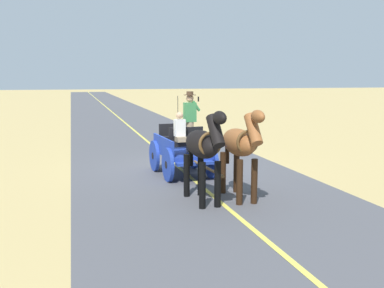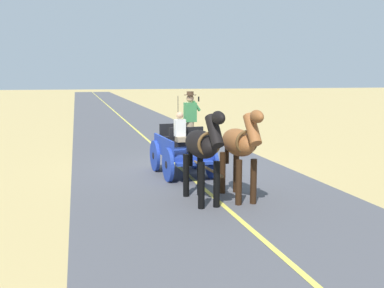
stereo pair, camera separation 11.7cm
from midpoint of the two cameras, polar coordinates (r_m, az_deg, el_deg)
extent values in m
plane|color=tan|center=(14.45, -1.84, -3.10)|extent=(200.00, 200.00, 0.00)
cube|color=#4C4C51|center=(14.45, -1.84, -3.09)|extent=(6.77, 160.00, 0.01)
cube|color=#DBCC4C|center=(14.45, -1.84, -3.07)|extent=(0.12, 160.00, 0.00)
cube|color=#1E3899|center=(13.43, -1.58, -1.13)|extent=(1.35, 2.28, 0.12)
cube|color=#1E3899|center=(13.56, 0.72, 0.17)|extent=(0.20, 2.09, 0.44)
cube|color=#1E3899|center=(13.22, -3.94, -0.07)|extent=(0.20, 2.09, 0.44)
cube|color=#1E3899|center=(12.30, 0.13, -2.48)|extent=(1.09, 0.31, 0.08)
cube|color=#1E3899|center=(14.59, -2.99, -1.08)|extent=(0.73, 0.25, 0.06)
cube|color=black|center=(12.80, -0.77, 0.12)|extent=(1.04, 0.43, 0.14)
cube|color=black|center=(12.94, -1.02, 1.19)|extent=(1.02, 0.15, 0.44)
cube|color=black|center=(13.84, -2.20, 0.74)|extent=(1.04, 0.43, 0.14)
cube|color=black|center=(13.98, -2.42, 1.73)|extent=(1.02, 0.15, 0.44)
cylinder|color=#1E3899|center=(12.95, 2.19, -2.30)|extent=(0.17, 0.96, 0.96)
cylinder|color=black|center=(12.95, 2.19, -2.30)|extent=(0.13, 0.22, 0.21)
cylinder|color=#1E3899|center=(12.55, -3.36, -2.65)|extent=(0.17, 0.96, 0.96)
cylinder|color=black|center=(12.55, -3.36, -2.65)|extent=(0.13, 0.22, 0.21)
cylinder|color=#1E3899|center=(14.38, -0.02, -1.22)|extent=(0.17, 0.96, 0.96)
cylinder|color=black|center=(14.38, -0.02, -1.22)|extent=(0.13, 0.22, 0.21)
cylinder|color=#1E3899|center=(14.01, -5.06, -1.50)|extent=(0.17, 0.96, 0.96)
cylinder|color=black|center=(14.01, -5.06, -1.50)|extent=(0.13, 0.22, 0.21)
cylinder|color=brown|center=(11.39, 1.74, -3.12)|extent=(0.21, 2.00, 0.07)
cylinder|color=black|center=(12.62, -2.08, 3.20)|extent=(0.02, 0.02, 1.30)
cylinder|color=#998466|center=(13.08, -0.53, 0.88)|extent=(0.22, 0.22, 0.90)
cube|color=#387F47|center=(13.01, -0.53, 4.07)|extent=(0.35, 0.24, 0.56)
sphere|color=tan|center=(12.98, -0.53, 5.83)|extent=(0.22, 0.22, 0.22)
cylinder|color=#473323|center=(12.98, -0.53, 6.27)|extent=(0.36, 0.36, 0.01)
cylinder|color=#473323|center=(12.98, -0.53, 6.49)|extent=(0.20, 0.20, 0.10)
cylinder|color=#387F47|center=(13.02, 0.28, 4.87)|extent=(0.27, 0.10, 0.32)
cube|color=black|center=(13.01, 0.56, 5.74)|extent=(0.02, 0.07, 0.14)
cube|color=#998466|center=(12.59, -1.69, 0.62)|extent=(0.30, 0.34, 0.14)
cube|color=silver|center=(12.66, -1.85, 2.08)|extent=(0.31, 0.22, 0.48)
sphere|color=tan|center=(12.63, -1.86, 3.66)|extent=(0.20, 0.20, 0.20)
ellipsoid|color=brown|center=(10.71, 5.62, 0.23)|extent=(0.60, 1.57, 0.64)
cylinder|color=black|center=(10.44, 7.61, -4.74)|extent=(0.15, 0.15, 1.05)
cylinder|color=black|center=(10.30, 5.75, -4.89)|extent=(0.15, 0.15, 1.05)
cylinder|color=black|center=(11.42, 5.38, -3.56)|extent=(0.15, 0.15, 1.05)
cylinder|color=black|center=(11.30, 3.66, -3.67)|extent=(0.15, 0.15, 1.05)
cylinder|color=brown|center=(9.89, 7.48, 1.85)|extent=(0.28, 0.65, 0.73)
ellipsoid|color=brown|center=(9.66, 8.04, 3.49)|extent=(0.23, 0.55, 0.28)
cube|color=black|center=(9.90, 7.44, 2.07)|extent=(0.07, 0.50, 0.56)
cylinder|color=black|center=(11.44, 4.21, -0.76)|extent=(0.11, 0.11, 0.70)
torus|color=brown|center=(10.20, 6.77, 0.25)|extent=(0.55, 0.08, 0.55)
ellipsoid|color=black|center=(10.36, 0.90, -0.01)|extent=(0.68, 1.60, 0.64)
cylinder|color=black|center=(10.08, 2.94, -5.15)|extent=(0.15, 0.15, 1.05)
cylinder|color=black|center=(9.96, 0.99, -5.32)|extent=(0.15, 0.15, 1.05)
cylinder|color=black|center=(11.08, 0.80, -3.90)|extent=(0.15, 0.15, 1.05)
cylinder|color=black|center=(10.96, -0.99, -4.03)|extent=(0.15, 0.15, 1.05)
cylinder|color=black|center=(9.52, 2.66, 1.67)|extent=(0.31, 0.67, 0.73)
ellipsoid|color=black|center=(9.29, 3.18, 3.37)|extent=(0.26, 0.55, 0.28)
cube|color=black|center=(9.54, 2.61, 1.89)|extent=(0.10, 0.51, 0.56)
cylinder|color=black|center=(11.09, -0.42, -1.02)|extent=(0.11, 0.11, 0.70)
torus|color=brown|center=(9.84, 2.00, 0.01)|extent=(0.55, 0.11, 0.55)
camera|label=1|loc=(0.06, -90.27, -0.04)|focal=41.91mm
camera|label=2|loc=(0.06, 89.73, 0.04)|focal=41.91mm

